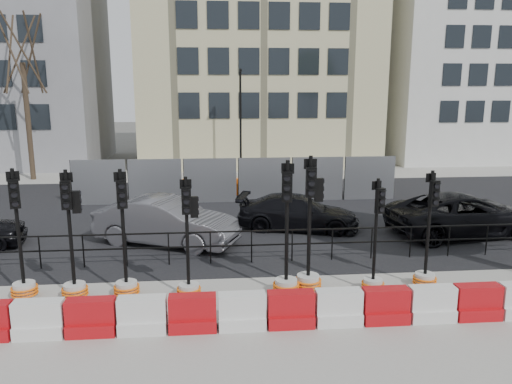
{
  "coord_description": "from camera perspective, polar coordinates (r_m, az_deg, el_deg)",
  "views": [
    {
      "loc": [
        -1.1,
        -12.67,
        5.13
      ],
      "look_at": [
        0.29,
        3.0,
        1.75
      ],
      "focal_mm": 35.0,
      "sensor_mm": 36.0,
      "label": 1
    }
  ],
  "objects": [
    {
      "name": "tree_bare_far",
      "position": [
        29.9,
        -25.19,
        13.93
      ],
      "size": [
        2.0,
        2.0,
        9.0
      ],
      "color": "#473828",
      "rests_on": "ground"
    },
    {
      "name": "traffic_signal_a",
      "position": [
        13.54,
        -25.12,
        -8.32
      ],
      "size": [
        0.64,
        0.64,
        3.23
      ],
      "rotation": [
        0.0,
        0.0,
        0.34
      ],
      "color": "silver",
      "rests_on": "ground"
    },
    {
      "name": "traffic_signal_f",
      "position": [
        12.71,
        6.08,
        -7.74
      ],
      "size": [
        0.68,
        0.68,
        3.47
      ],
      "rotation": [
        0.0,
        0.0,
        -0.06
      ],
      "color": "silver",
      "rests_on": "ground"
    },
    {
      "name": "sidewalk_far",
      "position": [
        29.15,
        -2.84,
        1.99
      ],
      "size": [
        40.0,
        4.0,
        0.02
      ],
      "primitive_type": "cube",
      "color": "gray",
      "rests_on": "ground"
    },
    {
      "name": "building_grey",
      "position": [
        37.03,
        -26.27,
        13.81
      ],
      "size": [
        11.0,
        9.06,
        14.0
      ],
      "color": "gray",
      "rests_on": "ground"
    },
    {
      "name": "barrier_row",
      "position": [
        11.02,
        1.2,
        -13.51
      ],
      "size": [
        12.55,
        0.5,
        0.8
      ],
      "color": "red",
      "rests_on": "ground"
    },
    {
      "name": "lamp_post_far",
      "position": [
        27.76,
        -1.78,
        8.18
      ],
      "size": [
        0.12,
        0.56,
        6.0
      ],
      "color": "black",
      "rests_on": "ground"
    },
    {
      "name": "building_white",
      "position": [
        39.21,
        23.31,
        15.37
      ],
      "size": [
        12.0,
        9.06,
        16.0
      ],
      "color": "silver",
      "rests_on": "ground"
    },
    {
      "name": "traffic_signal_d",
      "position": [
        12.36,
        -7.7,
        -8.87
      ],
      "size": [
        0.6,
        0.6,
        3.04
      ],
      "rotation": [
        0.0,
        0.0,
        0.08
      ],
      "color": "silver",
      "rests_on": "ground"
    },
    {
      "name": "traffic_signal_h",
      "position": [
        13.65,
        18.87,
        -7.8
      ],
      "size": [
        0.6,
        0.6,
        3.07
      ],
      "rotation": [
        0.0,
        0.0,
        0.24
      ],
      "color": "silver",
      "rests_on": "ground"
    },
    {
      "name": "traffic_signal_c",
      "position": [
        12.76,
        -14.66,
        -8.78
      ],
      "size": [
        0.63,
        0.63,
        3.2
      ],
      "rotation": [
        0.0,
        0.0,
        0.28
      ],
      "color": "silver",
      "rests_on": "ground"
    },
    {
      "name": "traffic_signal_e",
      "position": [
        12.47,
        3.48,
        -8.71
      ],
      "size": [
        0.67,
        0.67,
        3.4
      ],
      "rotation": [
        0.0,
        0.0,
        -0.2
      ],
      "color": "silver",
      "rests_on": "ground"
    },
    {
      "name": "kerb_railing",
      "position": [
        14.61,
        -0.51,
        -5.59
      ],
      "size": [
        18.0,
        0.04,
        1.0
      ],
      "color": "black",
      "rests_on": "ground"
    },
    {
      "name": "car_d",
      "position": [
        18.76,
        22.63,
        -2.37
      ],
      "size": [
        3.88,
        5.97,
        1.47
      ],
      "primitive_type": "imported",
      "rotation": [
        0.0,
        0.0,
        1.71
      ],
      "color": "black",
      "rests_on": "ground"
    },
    {
      "name": "ground",
      "position": [
        13.72,
        -0.1,
        -9.84
      ],
      "size": [
        120.0,
        120.0,
        0.0
      ],
      "primitive_type": "plane",
      "color": "#51514C",
      "rests_on": "ground"
    },
    {
      "name": "traffic_signal_g",
      "position": [
        12.98,
        13.33,
        -8.62
      ],
      "size": [
        0.58,
        0.58,
        2.93
      ],
      "rotation": [
        0.0,
        0.0,
        0.33
      ],
      "color": "silver",
      "rests_on": "ground"
    },
    {
      "name": "building_cream",
      "position": [
        35.01,
        0.04,
        18.47
      ],
      "size": [
        15.0,
        10.06,
        18.0
      ],
      "color": "beige",
      "rests_on": "ground"
    },
    {
      "name": "car_b",
      "position": [
        16.54,
        -10.23,
        -3.35
      ],
      "size": [
        5.05,
        5.88,
        1.55
      ],
      "primitive_type": "imported",
      "rotation": [
        0.0,
        0.0,
        1.16
      ],
      "color": "#4D4D52",
      "rests_on": "ground"
    },
    {
      "name": "car_c",
      "position": [
        18.06,
        4.84,
        -2.34
      ],
      "size": [
        3.91,
        5.22,
        1.26
      ],
      "primitive_type": "imported",
      "rotation": [
        0.0,
        0.0,
        1.31
      ],
      "color": "black",
      "rests_on": "ground"
    },
    {
      "name": "sidewalk_near",
      "position": [
        11.0,
        1.31,
        -15.62
      ],
      "size": [
        40.0,
        6.0,
        0.02
      ],
      "primitive_type": "cube",
      "color": "gray",
      "rests_on": "ground"
    },
    {
      "name": "road",
      "position": [
        20.36,
        -1.81,
        -2.44
      ],
      "size": [
        40.0,
        14.0,
        0.03
      ],
      "primitive_type": "cube",
      "color": "black",
      "rests_on": "ground"
    },
    {
      "name": "traffic_signal_b",
      "position": [
        12.98,
        -20.12,
        -8.3
      ],
      "size": [
        0.63,
        0.63,
        3.21
      ],
      "rotation": [
        0.0,
        0.0,
        0.1
      ],
      "color": "silver",
      "rests_on": "ground"
    },
    {
      "name": "heras_fencing",
      "position": [
        22.83,
        -3.44,
        0.95
      ],
      "size": [
        14.33,
        1.72,
        2.0
      ],
      "color": "gray",
      "rests_on": "ground"
    }
  ]
}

